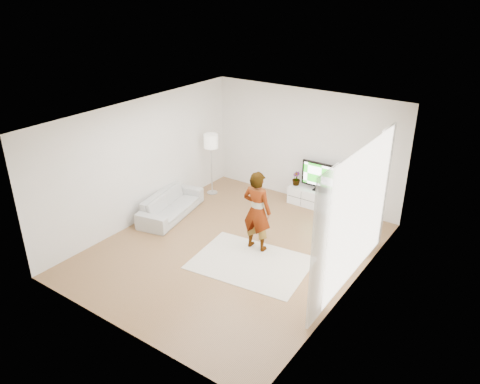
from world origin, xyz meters
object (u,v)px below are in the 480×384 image
Objects in this scene: television at (322,176)px; floor_lamp at (211,144)px; media_console at (319,199)px; rug at (251,263)px; sofa at (171,205)px; player at (257,211)px.

floor_lamp is (-2.67, -0.84, 0.53)m from television.
floor_lamp reaches higher than media_console.
media_console is at bearing 17.02° from floor_lamp.
television is 0.46× the size of rug.
rug is 2.76m from sofa.
sofa is at bearing -138.50° from media_console.
sofa is at bearing 166.81° from rug.
rug is at bearing 109.75° from player.
sofa is (-2.68, -2.37, 0.06)m from media_console.
floor_lamp reaches higher than sofa.
media_console is 0.60m from television.
floor_lamp is at bearing -36.14° from player.
player reaches higher than rug.
sofa is (-2.68, -2.40, -0.54)m from television.
player is (-0.22, -2.45, 0.64)m from media_console.
television is at bearing -97.56° from player.
floor_lamp is at bearing -12.24° from sofa.
player reaches higher than sofa.
media_console is 3.00m from rug.
player is at bearing -33.76° from floor_lamp.
rug is at bearing -39.26° from floor_lamp.
sofa is (-2.68, 0.63, 0.27)m from rug.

